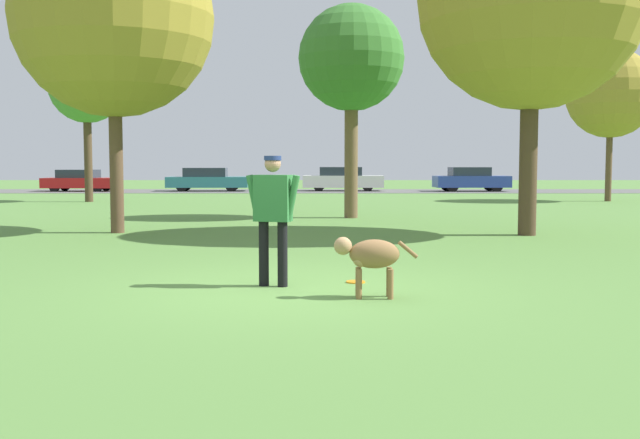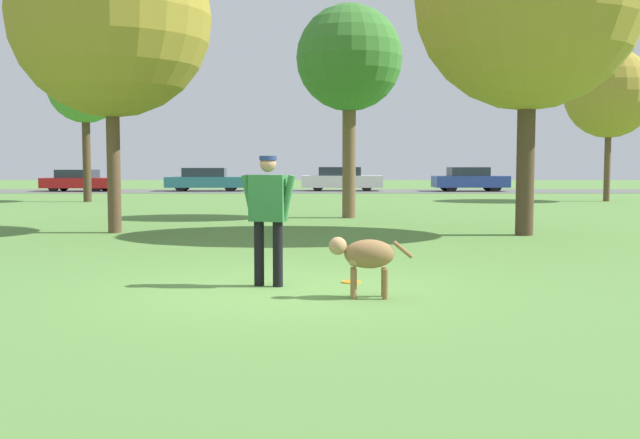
% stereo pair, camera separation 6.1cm
% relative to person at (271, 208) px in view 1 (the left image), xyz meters
% --- Properties ---
extents(ground_plane, '(120.00, 120.00, 0.00)m').
position_rel_person_xyz_m(ground_plane, '(0.23, -0.22, -1.01)').
color(ground_plane, '#56843D').
extents(far_road_strip, '(120.00, 6.00, 0.01)m').
position_rel_person_xyz_m(far_road_strip, '(0.23, 32.49, -1.01)').
color(far_road_strip, '#5B5B59').
rests_on(far_road_strip, ground_plane).
extents(person, '(0.73, 0.35, 1.69)m').
position_rel_person_xyz_m(person, '(0.00, 0.00, 0.00)').
color(person, black).
rests_on(person, ground_plane).
extents(dog, '(1.00, 0.35, 0.73)m').
position_rel_person_xyz_m(dog, '(1.20, -0.84, -0.51)').
color(dog, olive).
rests_on(dog, ground_plane).
extents(frisbee, '(0.26, 0.26, 0.02)m').
position_rel_person_xyz_m(frisbee, '(1.08, 0.29, -1.00)').
color(frisbee, orange).
rests_on(frisbee, ground_plane).
extents(tree_far_left, '(3.06, 3.06, 6.27)m').
position_rel_person_xyz_m(tree_far_left, '(-8.89, 21.09, 3.69)').
color(tree_far_left, '#4C3826').
rests_on(tree_far_left, ground_plane).
extents(tree_far_right, '(3.64, 3.64, 6.27)m').
position_rel_person_xyz_m(tree_far_right, '(12.62, 21.53, 3.42)').
color(tree_far_right, brown).
rests_on(tree_far_right, ground_plane).
extents(tree_near_left, '(4.52, 4.52, 7.14)m').
position_rel_person_xyz_m(tree_near_left, '(-4.03, 7.43, 3.86)').
color(tree_near_left, brown).
rests_on(tree_near_left, ground_plane).
extents(tree_mid_center, '(3.05, 3.05, 6.13)m').
position_rel_person_xyz_m(tree_mid_center, '(1.51, 12.12, 3.54)').
color(tree_mid_center, brown).
rests_on(tree_mid_center, ground_plane).
extents(parked_car_red, '(4.00, 1.92, 1.22)m').
position_rel_person_xyz_m(parked_car_red, '(-12.86, 32.34, -0.41)').
color(parked_car_red, red).
rests_on(parked_car_red, ground_plane).
extents(parked_car_teal, '(4.61, 2.00, 1.32)m').
position_rel_person_xyz_m(parked_car_teal, '(-5.75, 32.58, -0.36)').
color(parked_car_teal, teal).
rests_on(parked_car_teal, ground_plane).
extents(parked_car_white, '(4.60, 1.84, 1.36)m').
position_rel_person_xyz_m(parked_car_white, '(1.90, 32.83, -0.34)').
color(parked_car_white, white).
rests_on(parked_car_white, ground_plane).
extents(parked_car_blue, '(4.18, 1.95, 1.36)m').
position_rel_person_xyz_m(parked_car_blue, '(9.06, 32.28, -0.34)').
color(parked_car_blue, '#284293').
rests_on(parked_car_blue, ground_plane).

